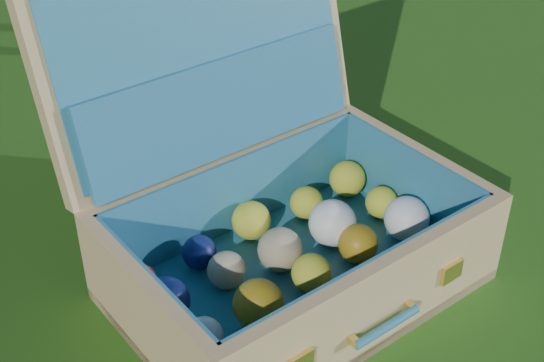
# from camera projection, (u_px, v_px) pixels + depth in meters

# --- Properties ---
(ground) EXTENTS (60.00, 60.00, 0.00)m
(ground) POSITION_uv_depth(u_px,v_px,m) (238.00, 265.00, 1.58)
(ground) COLOR #215114
(ground) RESTS_ON ground
(suitcase) EXTENTS (0.75, 0.69, 0.65)m
(suitcase) POSITION_uv_depth(u_px,v_px,m) (267.00, 190.00, 1.49)
(suitcase) COLOR #DBB375
(suitcase) RESTS_ON ground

